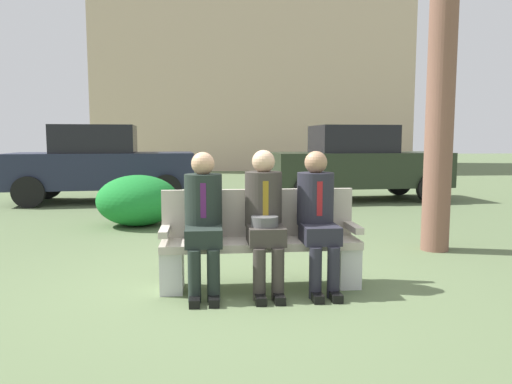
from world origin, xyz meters
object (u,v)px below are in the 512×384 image
at_px(park_bench, 260,242).
at_px(seated_man_middle, 265,213).
at_px(shrub_near_bench, 138,200).
at_px(building_backdrop, 249,23).
at_px(parked_car_far, 357,163).
at_px(seated_man_left, 203,214).
at_px(seated_man_right, 317,212).
at_px(parked_car_near, 102,164).

bearing_deg(park_bench, seated_man_middle, -78.51).
xyz_separation_m(shrub_near_bench, building_backdrop, (3.35, 16.85, 6.76)).
bearing_deg(parked_car_far, seated_man_left, -118.62).
bearing_deg(seated_man_left, seated_man_middle, -0.42).
height_order(parked_car_far, building_backdrop, building_backdrop).
bearing_deg(seated_man_left, shrub_near_bench, 106.81).
distance_m(seated_man_left, building_backdrop, 21.46).
height_order(park_bench, parked_car_far, parked_car_far).
xyz_separation_m(parked_car_far, building_backdrop, (-1.14, 14.05, 6.33)).
distance_m(shrub_near_bench, building_backdrop, 18.46).
distance_m(seated_man_right, shrub_near_bench, 4.08).
bearing_deg(seated_man_middle, park_bench, 101.49).
relative_size(parked_car_near, building_backdrop, 0.27).
relative_size(seated_man_middle, parked_car_far, 0.32).
distance_m(seated_man_middle, shrub_near_bench, 3.86).
height_order(seated_man_left, shrub_near_bench, seated_man_left).
bearing_deg(parked_car_far, building_backdrop, 94.63).
bearing_deg(park_bench, building_backdrop, 84.99).
height_order(shrub_near_bench, parked_car_near, parked_car_near).
height_order(park_bench, building_backdrop, building_backdrop).
bearing_deg(seated_man_middle, seated_man_left, 179.58).
xyz_separation_m(shrub_near_bench, parked_car_near, (-1.19, 3.13, 0.43)).
xyz_separation_m(seated_man_middle, building_backdrop, (1.75, 20.34, 6.46)).
height_order(seated_man_left, parked_car_near, parked_car_near).
distance_m(seated_man_right, building_backdrop, 21.38).
bearing_deg(parked_car_far, shrub_near_bench, -148.05).
xyz_separation_m(park_bench, seated_man_right, (0.52, -0.13, 0.29)).
bearing_deg(building_backdrop, parked_car_far, -85.37).
distance_m(park_bench, seated_man_middle, 0.32).
xyz_separation_m(park_bench, shrub_near_bench, (-1.58, 3.36, -0.01)).
relative_size(shrub_near_bench, parked_car_near, 0.32).
height_order(seated_man_right, building_backdrop, building_backdrop).
xyz_separation_m(parked_car_near, parked_car_far, (5.68, -0.33, 0.00)).
relative_size(seated_man_right, building_backdrop, 0.09).
bearing_deg(seated_man_right, park_bench, 166.03).
bearing_deg(seated_man_right, seated_man_left, -179.97).
height_order(park_bench, seated_man_middle, seated_man_middle).
distance_m(park_bench, parked_car_far, 6.83).
bearing_deg(shrub_near_bench, building_backdrop, 78.76).
height_order(seated_man_right, parked_car_far, parked_car_far).
height_order(seated_man_left, building_backdrop, building_backdrop).
xyz_separation_m(seated_man_middle, parked_car_near, (-2.80, 6.62, 0.13)).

